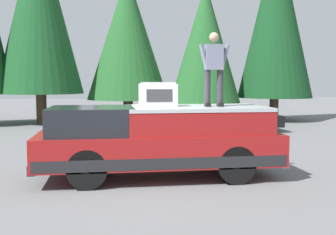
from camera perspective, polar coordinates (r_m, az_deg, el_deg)
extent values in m
plane|color=slate|center=(9.51, -4.41, -8.57)|extent=(90.00, 90.00, 0.00)
cube|color=maroon|center=(9.62, -1.34, -4.14)|extent=(2.00, 5.50, 0.70)
cube|color=#232326|center=(9.66, -1.33, -5.27)|extent=(2.01, 5.39, 0.24)
cube|color=black|center=(9.48, -10.46, -0.40)|extent=(1.84, 1.87, 0.60)
cube|color=maroon|center=(9.69, 3.83, -0.45)|extent=(1.92, 3.19, 0.52)
cube|color=#B7BABF|center=(9.67, 3.84, 1.32)|extent=(1.94, 3.19, 0.08)
cube|color=#232326|center=(9.72, -17.36, -5.89)|extent=(1.96, 0.16, 0.20)
cube|color=#B2B5BA|center=(10.35, 13.68, -5.15)|extent=(1.96, 0.16, 0.20)
cylinder|color=black|center=(8.78, -11.10, -6.98)|extent=(0.30, 0.84, 0.84)
cylinder|color=black|center=(10.45, -10.67, -5.05)|extent=(0.30, 0.84, 0.84)
cylinder|color=black|center=(9.19, 9.31, -6.41)|extent=(0.30, 0.84, 0.84)
cylinder|color=black|center=(10.80, 6.56, -4.67)|extent=(0.30, 0.84, 0.84)
cube|color=silver|center=(9.62, -1.42, 3.10)|extent=(0.64, 0.84, 0.52)
cube|color=#2D2D30|center=(9.30, -1.18, 3.04)|extent=(0.01, 0.59, 0.29)
cube|color=#99999E|center=(9.62, -1.42, 4.77)|extent=(0.58, 0.76, 0.04)
cylinder|color=#333338|center=(9.65, 7.15, 4.02)|extent=(0.15, 0.15, 0.84)
cube|color=black|center=(9.63, 7.19, 1.76)|extent=(0.26, 0.11, 0.08)
cylinder|color=#333338|center=(9.58, 5.42, 4.03)|extent=(0.15, 0.15, 0.84)
cube|color=black|center=(9.55, 5.46, 1.75)|extent=(0.26, 0.11, 0.08)
cube|color=gray|center=(9.63, 6.33, 8.26)|extent=(0.24, 0.40, 0.58)
sphere|color=tan|center=(9.66, 6.36, 10.92)|extent=(0.22, 0.22, 0.22)
cylinder|color=gray|center=(9.66, 7.80, 8.23)|extent=(0.09, 0.23, 0.58)
cylinder|color=gray|center=(9.54, 4.94, 8.30)|extent=(0.09, 0.23, 0.58)
cube|color=black|center=(18.53, 8.96, -0.44)|extent=(1.64, 4.10, 0.50)
cube|color=#282D38|center=(18.52, 9.27, 0.98)|extent=(1.31, 1.89, 0.42)
cylinder|color=black|center=(17.51, 5.68, -1.31)|extent=(0.20, 0.62, 0.62)
cylinder|color=black|center=(18.90, 4.62, -0.83)|extent=(0.20, 0.62, 0.62)
cylinder|color=black|center=(18.29, 13.43, -1.15)|extent=(0.20, 0.62, 0.62)
cylinder|color=black|center=(19.63, 11.87, -0.71)|extent=(0.20, 0.62, 0.62)
cube|color=gray|center=(17.97, -6.28, -0.57)|extent=(1.64, 4.10, 0.50)
cube|color=#282D38|center=(17.94, -5.98, 0.89)|extent=(1.31, 1.89, 0.42)
cylinder|color=black|center=(17.28, -10.41, -1.45)|extent=(0.20, 0.62, 0.62)
cylinder|color=black|center=(18.71, -10.26, -0.96)|extent=(0.20, 0.62, 0.62)
cylinder|color=black|center=(17.37, -2.00, -1.34)|extent=(0.20, 0.62, 0.62)
cylinder|color=black|center=(18.80, -2.49, -0.86)|extent=(0.20, 0.62, 0.62)
cylinder|color=#4C3826|center=(24.34, 14.36, 1.14)|extent=(0.50, 0.50, 1.31)
cone|color=#14421E|center=(24.57, 14.63, 13.49)|extent=(4.16, 4.16, 9.23)
cylinder|color=#4C3826|center=(22.73, 5.08, 0.72)|extent=(0.46, 0.46, 1.07)
cone|color=#235B28|center=(22.76, 5.15, 10.14)|extent=(3.83, 3.83, 6.41)
cylinder|color=#4C3826|center=(23.78, -5.50, 1.06)|extent=(0.55, 0.55, 1.20)
cone|color=#235B28|center=(23.86, -5.59, 11.02)|extent=(4.61, 4.61, 7.08)
cylinder|color=#4C3826|center=(23.09, -17.01, 1.22)|extent=(0.54, 0.54, 1.58)
cone|color=#194C23|center=(23.37, -17.36, 14.43)|extent=(4.47, 4.47, 9.13)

